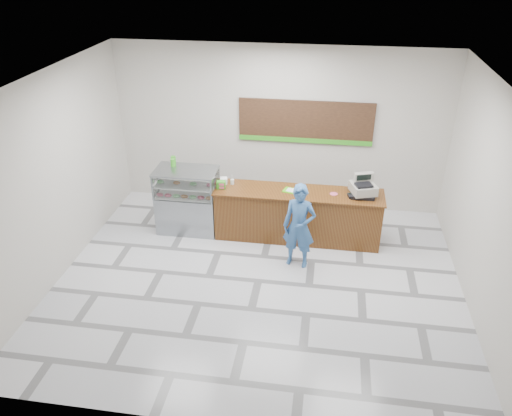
# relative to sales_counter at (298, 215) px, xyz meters

# --- Properties ---
(floor) EXTENTS (7.00, 7.00, 0.00)m
(floor) POSITION_rel_sales_counter_xyz_m (-0.55, -1.55, -0.52)
(floor) COLOR silver
(floor) RESTS_ON ground
(back_wall) EXTENTS (7.00, 0.00, 7.00)m
(back_wall) POSITION_rel_sales_counter_xyz_m (-0.55, 1.45, 1.23)
(back_wall) COLOR beige
(back_wall) RESTS_ON floor
(ceiling) EXTENTS (7.00, 7.00, 0.00)m
(ceiling) POSITION_rel_sales_counter_xyz_m (-0.55, -1.55, 2.98)
(ceiling) COLOR silver
(ceiling) RESTS_ON back_wall
(sales_counter) EXTENTS (3.26, 0.76, 1.03)m
(sales_counter) POSITION_rel_sales_counter_xyz_m (0.00, 0.00, 0.00)
(sales_counter) COLOR brown
(sales_counter) RESTS_ON floor
(display_case) EXTENTS (1.22, 0.72, 1.33)m
(display_case) POSITION_rel_sales_counter_xyz_m (-2.22, -0.00, 0.16)
(display_case) COLOR gray
(display_case) RESTS_ON floor
(menu_board) EXTENTS (2.80, 0.06, 0.90)m
(menu_board) POSITION_rel_sales_counter_xyz_m (-0.00, 1.41, 1.42)
(menu_board) COLOR black
(menu_board) RESTS_ON back_wall
(cash_register) EXTENTS (0.55, 0.57, 0.41)m
(cash_register) POSITION_rel_sales_counter_xyz_m (1.20, 0.04, 0.67)
(cash_register) COLOR black
(cash_register) RESTS_ON sales_counter
(card_terminal) EXTENTS (0.13, 0.19, 0.04)m
(card_terminal) POSITION_rel_sales_counter_xyz_m (0.98, -0.07, 0.54)
(card_terminal) COLOR black
(card_terminal) RESTS_ON sales_counter
(serving_tray) EXTENTS (0.37, 0.31, 0.02)m
(serving_tray) POSITION_rel_sales_counter_xyz_m (-0.13, 0.00, 0.52)
(serving_tray) COLOR #50C512
(serving_tray) RESTS_ON sales_counter
(napkin_box) EXTENTS (0.16, 0.16, 0.12)m
(napkin_box) POSITION_rel_sales_counter_xyz_m (-1.49, 0.14, 0.57)
(napkin_box) COLOR white
(napkin_box) RESTS_ON sales_counter
(straw_cup) EXTENTS (0.07, 0.07, 0.11)m
(straw_cup) POSITION_rel_sales_counter_xyz_m (-1.32, 0.13, 0.57)
(straw_cup) COLOR silver
(straw_cup) RESTS_ON sales_counter
(promo_box) EXTENTS (0.18, 0.13, 0.15)m
(promo_box) POSITION_rel_sales_counter_xyz_m (-1.50, -0.08, 0.59)
(promo_box) COLOR green
(promo_box) RESTS_ON sales_counter
(donut_decal) EXTENTS (0.15, 0.15, 0.00)m
(donut_decal) POSITION_rel_sales_counter_xyz_m (0.67, 0.00, 0.52)
(donut_decal) COLOR #D7516F
(donut_decal) RESTS_ON sales_counter
(green_cup_left) EXTENTS (0.10, 0.10, 0.15)m
(green_cup_left) POSITION_rel_sales_counter_xyz_m (-2.51, 0.15, 0.89)
(green_cup_left) COLOR green
(green_cup_left) RESTS_ON display_case
(green_cup_right) EXTENTS (0.10, 0.10, 0.15)m
(green_cup_right) POSITION_rel_sales_counter_xyz_m (-2.54, 0.28, 0.89)
(green_cup_right) COLOR green
(green_cup_right) RESTS_ON display_case
(customer) EXTENTS (0.64, 0.47, 1.61)m
(customer) POSITION_rel_sales_counter_xyz_m (0.09, -0.91, 0.29)
(customer) COLOR #335F98
(customer) RESTS_ON floor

